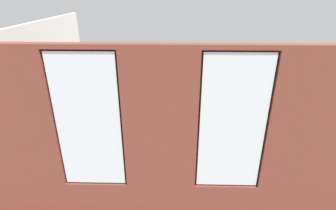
{
  "coord_description": "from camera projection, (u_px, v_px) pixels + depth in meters",
  "views": [
    {
      "loc": [
        -0.21,
        6.3,
        3.69
      ],
      "look_at": [
        -0.06,
        0.4,
        1.08
      ],
      "focal_mm": 28.0,
      "sensor_mm": 36.0,
      "label": 1
    }
  ],
  "objects": [
    {
      "name": "ground_plane",
      "position": [
        166.0,
        136.0,
        7.28
      ],
      "size": [
        6.68,
        6.24,
        0.1
      ],
      "primitive_type": "cube",
      "color": "brown"
    },
    {
      "name": "brick_wall_with_windows",
      "position": [
        160.0,
        143.0,
        4.17
      ],
      "size": [
        6.08,
        0.3,
        3.02
      ],
      "color": "brown",
      "rests_on": "ground_plane"
    },
    {
      "name": "white_wall_right",
      "position": [
        46.0,
        85.0,
        6.53
      ],
      "size": [
        0.1,
        5.24,
        3.02
      ],
      "primitive_type": "cube",
      "color": "white",
      "rests_on": "ground_plane"
    },
    {
      "name": "couch_by_window",
      "position": [
        168.0,
        174.0,
        5.21
      ],
      "size": [
        1.86,
        0.87,
        0.8
      ],
      "color": "black",
      "rests_on": "ground_plane"
    },
    {
      "name": "couch_left",
      "position": [
        257.0,
        133.0,
        6.68
      ],
      "size": [
        0.97,
        1.85,
        0.8
      ],
      "rotation": [
        0.0,
        0.0,
        1.63
      ],
      "color": "black",
      "rests_on": "ground_plane"
    },
    {
      "name": "coffee_table",
      "position": [
        174.0,
        119.0,
        7.27
      ],
      "size": [
        1.49,
        0.87,
        0.45
      ],
      "color": "#A87547",
      "rests_on": "ground_plane"
    },
    {
      "name": "cup_ceramic",
      "position": [
        167.0,
        114.0,
        7.34
      ],
      "size": [
        0.08,
        0.08,
        0.1
      ],
      "primitive_type": "cylinder",
      "color": "#B23D38",
      "rests_on": "coffee_table"
    },
    {
      "name": "candle_jar",
      "position": [
        174.0,
        115.0,
        7.23
      ],
      "size": [
        0.08,
        0.08,
        0.11
      ],
      "primitive_type": "cylinder",
      "color": "#B7333D",
      "rests_on": "coffee_table"
    },
    {
      "name": "table_plant_small",
      "position": [
        157.0,
        116.0,
        7.1
      ],
      "size": [
        0.12,
        0.12,
        0.21
      ],
      "color": "#47423D",
      "rests_on": "coffee_table"
    },
    {
      "name": "remote_black",
      "position": [
        178.0,
        119.0,
        7.13
      ],
      "size": [
        0.17,
        0.12,
        0.02
      ],
      "primitive_type": "cube",
      "rotation": [
        0.0,
        0.0,
        4.26
      ],
      "color": "black",
      "rests_on": "coffee_table"
    },
    {
      "name": "remote_gray",
      "position": [
        188.0,
        115.0,
        7.38
      ],
      "size": [
        0.15,
        0.16,
        0.02
      ],
      "primitive_type": "cube",
      "rotation": [
        0.0,
        0.0,
        5.55
      ],
      "color": "#59595B",
      "rests_on": "coffee_table"
    },
    {
      "name": "media_console",
      "position": [
        70.0,
        124.0,
        7.32
      ],
      "size": [
        1.11,
        0.42,
        0.48
      ],
      "primitive_type": "cube",
      "color": "black",
      "rests_on": "ground_plane"
    },
    {
      "name": "tv_flatscreen",
      "position": [
        67.0,
        105.0,
        7.09
      ],
      "size": [
        1.02,
        0.2,
        0.69
      ],
      "color": "black",
      "rests_on": "media_console"
    },
    {
      "name": "papasan_chair",
      "position": [
        164.0,
        98.0,
        8.6
      ],
      "size": [
        1.06,
        1.06,
        0.68
      ],
      "color": "olive",
      "rests_on": "ground_plane"
    },
    {
      "name": "potted_plant_between_couches",
      "position": [
        240.0,
        160.0,
        5.08
      ],
      "size": [
        1.01,
        1.03,
        1.34
      ],
      "color": "beige",
      "rests_on": "ground_plane"
    },
    {
      "name": "potted_plant_by_left_couch",
      "position": [
        231.0,
        112.0,
        7.94
      ],
      "size": [
        0.27,
        0.27,
        0.47
      ],
      "color": "#47423D",
      "rests_on": "ground_plane"
    },
    {
      "name": "potted_plant_corner_near_left",
      "position": [
        241.0,
        88.0,
        8.89
      ],
      "size": [
        0.54,
        0.54,
        0.97
      ],
      "color": "#47423D",
      "rests_on": "ground_plane"
    },
    {
      "name": "potted_plant_near_tv",
      "position": [
        75.0,
        129.0,
        6.25
      ],
      "size": [
        0.92,
        0.86,
        1.13
      ],
      "color": "brown",
      "rests_on": "ground_plane"
    },
    {
      "name": "potted_plant_foreground_right",
      "position": [
        98.0,
        86.0,
        8.93
      ],
      "size": [
        0.82,
        0.95,
        1.39
      ],
      "color": "beige",
      "rests_on": "ground_plane"
    },
    {
      "name": "potted_plant_corner_far_left",
      "position": [
        292.0,
        173.0,
        5.01
      ],
      "size": [
        0.42,
        0.42,
        0.75
      ],
      "color": "beige",
      "rests_on": "ground_plane"
    }
  ]
}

